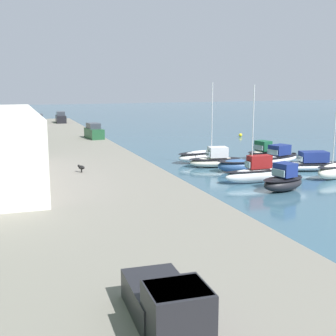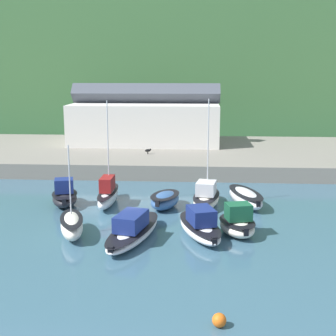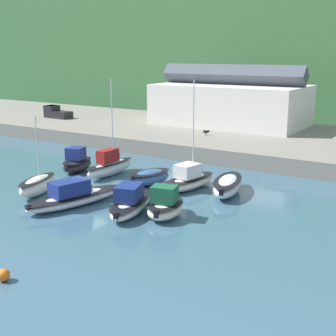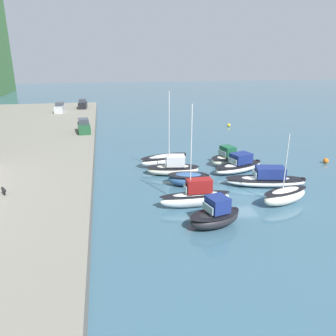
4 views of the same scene
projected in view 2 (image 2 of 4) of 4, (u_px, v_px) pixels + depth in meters
ground_plane at (128, 228)px, 36.64m from camera, size 320.00×320.00×0.00m
hillside_backdrop at (176, 36)px, 106.49m from camera, size 240.00×53.63×39.35m
quay_promenade at (158, 154)px, 63.50m from camera, size 122.78×24.32×1.75m
harbor_clubhouse at (146, 121)px, 67.64m from camera, size 21.17×11.84×8.51m
moored_boat_0 at (65, 196)px, 42.40m from camera, size 3.34×4.93×2.54m
moored_boat_1 at (108, 194)px, 42.65m from camera, size 1.48×6.71×9.45m
moored_boat_2 at (165, 200)px, 41.69m from camera, size 3.32×4.83×1.42m
moored_boat_3 at (206, 197)px, 42.28m from camera, size 3.22×6.44×9.64m
moored_boat_4 at (245, 197)px, 42.51m from camera, size 3.85×6.71×1.44m
moored_boat_5 at (72, 225)px, 34.61m from camera, size 3.08×5.37×6.80m
moored_boat_6 at (133, 230)px, 33.83m from camera, size 4.31×8.91×2.12m
moored_boat_7 at (200, 226)px, 34.58m from camera, size 4.32×7.18×2.27m
moored_boat_8 at (237, 223)px, 34.90m from camera, size 3.41×4.57×2.45m
dog_on_quay at (148, 150)px, 58.62m from camera, size 0.84×0.67×0.68m
mooring_buoy_0 at (219, 320)px, 22.42m from camera, size 0.70×0.70×0.70m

